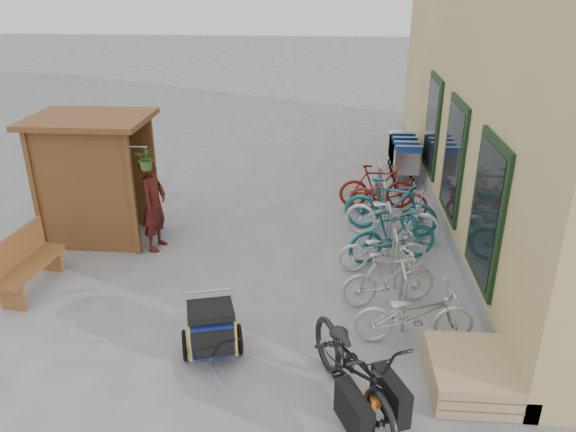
# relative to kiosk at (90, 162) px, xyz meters

# --- Properties ---
(ground) EXTENTS (80.00, 80.00, 0.00)m
(ground) POSITION_rel_kiosk_xyz_m (3.28, -2.47, -1.55)
(ground) COLOR gray
(kiosk) EXTENTS (2.49, 1.65, 2.40)m
(kiosk) POSITION_rel_kiosk_xyz_m (0.00, 0.00, 0.00)
(kiosk) COLOR brown
(kiosk) RESTS_ON ground
(bike_rack) EXTENTS (0.05, 5.35, 0.86)m
(bike_rack) POSITION_rel_kiosk_xyz_m (5.58, -0.07, -1.04)
(bike_rack) COLOR #A5A8AD
(bike_rack) RESTS_ON ground
(pallet_stack) EXTENTS (1.00, 1.20, 0.40)m
(pallet_stack) POSITION_rel_kiosk_xyz_m (6.28, -3.87, -1.34)
(pallet_stack) COLOR tan
(pallet_stack) RESTS_ON ground
(bench) EXTENTS (0.59, 1.58, 0.98)m
(bench) POSITION_rel_kiosk_xyz_m (-0.40, -2.00, -1.05)
(bench) COLOR brown
(bench) RESTS_ON ground
(shopping_carts) EXTENTS (0.62, 2.08, 1.11)m
(shopping_carts) POSITION_rel_kiosk_xyz_m (6.28, 4.10, -0.91)
(shopping_carts) COLOR silver
(shopping_carts) RESTS_ON ground
(child_trailer) EXTENTS (0.88, 1.38, 0.80)m
(child_trailer) POSITION_rel_kiosk_xyz_m (2.95, -3.47, -1.11)
(child_trailer) COLOR navy
(child_trailer) RESTS_ON ground
(cargo_bike) EXTENTS (1.58, 2.32, 1.16)m
(cargo_bike) POSITION_rel_kiosk_xyz_m (4.81, -4.33, -0.98)
(cargo_bike) COLOR black
(cargo_bike) RESTS_ON ground
(person_kiosk) EXTENTS (0.52, 0.70, 1.77)m
(person_kiosk) POSITION_rel_kiosk_xyz_m (1.26, -0.36, -0.67)
(person_kiosk) COLOR maroon
(person_kiosk) RESTS_ON ground
(bike_0) EXTENTS (1.74, 0.75, 0.89)m
(bike_0) POSITION_rel_kiosk_xyz_m (5.68, -2.95, -1.11)
(bike_0) COLOR beige
(bike_0) RESTS_ON ground
(bike_1) EXTENTS (1.58, 0.83, 0.91)m
(bike_1) POSITION_rel_kiosk_xyz_m (5.41, -2.01, -1.09)
(bike_1) COLOR beige
(bike_1) RESTS_ON ground
(bike_2) EXTENTS (1.61, 0.75, 0.81)m
(bike_2) POSITION_rel_kiosk_xyz_m (5.41, -0.92, -1.15)
(bike_2) COLOR beige
(bike_2) RESTS_ON ground
(bike_3) EXTENTS (1.73, 0.98, 1.00)m
(bike_3) POSITION_rel_kiosk_xyz_m (5.61, -0.55, -1.05)
(bike_3) COLOR #1B646E
(bike_3) RESTS_ON ground
(bike_4) EXTENTS (1.97, 1.17, 0.98)m
(bike_4) POSITION_rel_kiosk_xyz_m (5.69, 0.39, -1.06)
(bike_4) COLOR silver
(bike_4) RESTS_ON ground
(bike_5) EXTENTS (1.93, 1.06, 1.12)m
(bike_5) POSITION_rel_kiosk_xyz_m (5.67, 0.66, -0.99)
(bike_5) COLOR #1B646E
(bike_5) RESTS_ON ground
(bike_6) EXTENTS (1.75, 0.96, 0.87)m
(bike_6) POSITION_rel_kiosk_xyz_m (5.72, 1.55, -1.12)
(bike_6) COLOR maroon
(bike_6) RESTS_ON ground
(bike_7) EXTENTS (1.67, 0.52, 0.99)m
(bike_7) POSITION_rel_kiosk_xyz_m (5.50, 1.93, -1.06)
(bike_7) COLOR maroon
(bike_7) RESTS_ON ground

